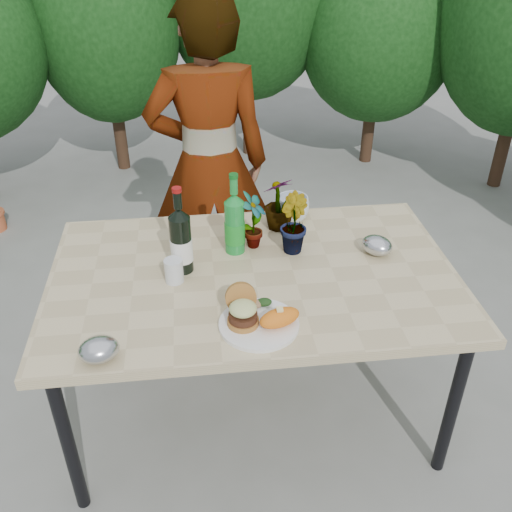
{
  "coord_description": "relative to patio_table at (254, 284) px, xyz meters",
  "views": [
    {
      "loc": [
        -0.21,
        -1.84,
        2.03
      ],
      "look_at": [
        0.0,
        -0.08,
        0.88
      ],
      "focal_mm": 40.0,
      "sensor_mm": 36.0,
      "label": 1
    }
  ],
  "objects": [
    {
      "name": "shrub_hedge",
      "position": [
        0.33,
        1.69,
        0.46
      ],
      "size": [
        6.91,
        5.08,
        2.19
      ],
      "color": "#382316",
      "rests_on": "ground"
    },
    {
      "name": "grilled_veg",
      "position": [
        -0.0,
        -0.23,
        0.09
      ],
      "size": [
        0.08,
        0.05,
        0.03
      ],
      "color": "olive",
      "rests_on": "dinner_plate"
    },
    {
      "name": "blue_bowl",
      "position": [
        0.22,
        0.4,
        0.12
      ],
      "size": [
        0.19,
        0.19,
        0.12
      ],
      "primitive_type": "imported",
      "rotation": [
        0.0,
        0.0,
        0.32
      ],
      "color": "silver",
      "rests_on": "patio_table"
    },
    {
      "name": "plastic_cup",
      "position": [
        -0.31,
        -0.02,
        0.1
      ],
      "size": [
        0.07,
        0.07,
        0.09
      ],
      "primitive_type": "cylinder",
      "color": "silver",
      "rests_on": "patio_table"
    },
    {
      "name": "burger_stack",
      "position": [
        -0.07,
        -0.31,
        0.12
      ],
      "size": [
        0.11,
        0.16,
        0.11
      ],
      "color": "#B7722D",
      "rests_on": "dinner_plate"
    },
    {
      "name": "seedling_left",
      "position": [
        0.02,
        0.19,
        0.18
      ],
      "size": [
        0.15,
        0.16,
        0.25
      ],
      "primitive_type": "imported",
      "rotation": [
        0.0,
        0.0,
        1.03
      ],
      "color": "#2C5D1F",
      "rests_on": "patio_table"
    },
    {
      "name": "person",
      "position": [
        -0.13,
        0.83,
        0.15
      ],
      "size": [
        0.63,
        0.42,
        1.69
      ],
      "primitive_type": "imported",
      "rotation": [
        0.0,
        0.0,
        3.17
      ],
      "color": "#8E5C47",
      "rests_on": "ground"
    },
    {
      "name": "dinner_plate",
      "position": [
        -0.02,
        -0.32,
        0.06
      ],
      "size": [
        0.28,
        0.28,
        0.01
      ],
      "primitive_type": "cylinder",
      "color": "white",
      "rests_on": "patio_table"
    },
    {
      "name": "patio_table",
      "position": [
        0.0,
        0.0,
        0.0
      ],
      "size": [
        1.6,
        1.0,
        0.75
      ],
      "color": "#C6B284",
      "rests_on": "ground"
    },
    {
      "name": "wine_bottle",
      "position": [
        -0.28,
        0.05,
        0.19
      ],
      "size": [
        0.09,
        0.09,
        0.36
      ],
      "rotation": [
        0.0,
        0.0,
        -0.42
      ],
      "color": "black",
      "rests_on": "patio_table"
    },
    {
      "name": "seedling_right",
      "position": [
        0.15,
        0.34,
        0.18
      ],
      "size": [
        0.18,
        0.18,
        0.24
      ],
      "primitive_type": "imported",
      "rotation": [
        0.0,
        0.0,
        3.66
      ],
      "color": "#29541D",
      "rests_on": "patio_table"
    },
    {
      "name": "foil_packet_left",
      "position": [
        -0.55,
        -0.43,
        0.1
      ],
      "size": [
        0.15,
        0.13,
        0.08
      ],
      "primitive_type": "ellipsoid",
      "rotation": [
        0.0,
        0.0,
        0.2
      ],
      "color": "#ACAFB3",
      "rests_on": "patio_table"
    },
    {
      "name": "sparkling_water",
      "position": [
        -0.06,
        0.17,
        0.19
      ],
      "size": [
        0.08,
        0.08,
        0.35
      ],
      "rotation": [
        0.0,
        0.0,
        0.39
      ],
      "color": "#17822F",
      "rests_on": "patio_table"
    },
    {
      "name": "seedling_mid",
      "position": [
        0.18,
        0.15,
        0.18
      ],
      "size": [
        0.14,
        0.16,
        0.25
      ],
      "primitive_type": "imported",
      "rotation": [
        0.0,
        0.0,
        1.77
      ],
      "color": "#2C5B1F",
      "rests_on": "patio_table"
    },
    {
      "name": "foil_packet_right",
      "position": [
        0.52,
        0.08,
        0.1
      ],
      "size": [
        0.17,
        0.17,
        0.08
      ],
      "primitive_type": "ellipsoid",
      "rotation": [
        0.0,
        0.0,
        2.32
      ],
      "color": "#B3B5BA",
      "rests_on": "patio_table"
    },
    {
      "name": "sweet_potato",
      "position": [
        0.05,
        -0.34,
        0.1
      ],
      "size": [
        0.17,
        0.12,
        0.06
      ],
      "primitive_type": "ellipsoid",
      "rotation": [
        0.0,
        0.0,
        0.35
      ],
      "color": "orange",
      "rests_on": "dinner_plate"
    },
    {
      "name": "ground",
      "position": [
        0.0,
        0.0,
        -0.69
      ],
      "size": [
        80.0,
        80.0,
        0.0
      ],
      "primitive_type": "plane",
      "color": "slate",
      "rests_on": "ground"
    }
  ]
}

